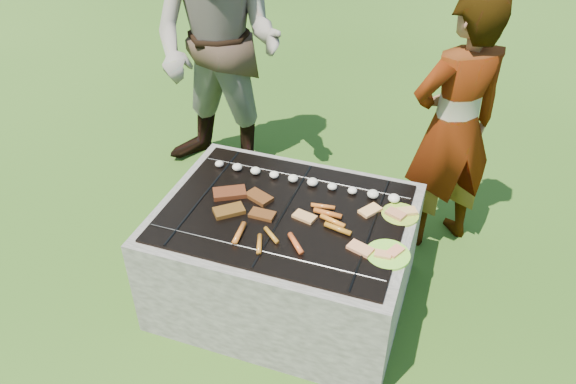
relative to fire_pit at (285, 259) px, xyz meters
name	(u,v)px	position (x,y,z in m)	size (l,w,h in m)	color
lawn	(285,295)	(0.00, 0.00, -0.28)	(60.00, 60.00, 0.00)	#204210
fire_pit	(285,259)	(0.00, 0.00, 0.00)	(1.30, 1.00, 0.62)	#9C948A
mushrooms	(309,181)	(0.04, 0.27, 0.35)	(1.06, 0.06, 0.04)	beige
pork_slabs	(241,202)	(-0.24, -0.01, 0.34)	(0.39, 0.31, 0.03)	maroon
sausages	(300,228)	(0.12, -0.11, 0.34)	(0.53, 0.46, 0.03)	orange
bread_on_grate	(345,225)	(0.32, -0.01, 0.34)	(0.45, 0.42, 0.02)	tan
plate_far	(400,214)	(0.56, 0.18, 0.33)	(0.24, 0.24, 0.03)	#CADC34
plate_near	(388,254)	(0.56, -0.14, 0.33)	(0.26, 0.26, 0.03)	#C7FF3C
cook	(454,128)	(0.73, 0.82, 0.51)	(0.58, 0.38, 1.59)	gray
bystander	(218,46)	(-0.85, 1.08, 0.70)	(0.95, 0.74, 1.96)	gray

